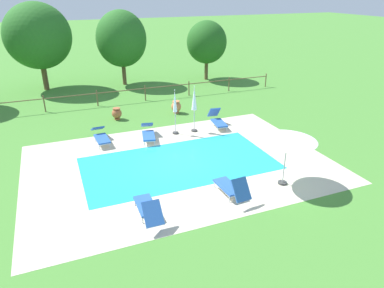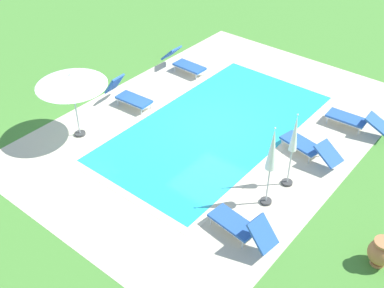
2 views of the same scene
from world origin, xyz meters
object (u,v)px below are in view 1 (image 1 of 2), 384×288
(tree_far_west, at_px, (38,36))
(tree_west_mid, at_px, (207,42))
(sun_lounger_north_far, at_px, (148,133))
(sun_lounger_north_near_steps, at_px, (101,136))
(patio_umbrella_open_foreground, at_px, (288,136))
(sun_lounger_north_mid, at_px, (148,208))
(terracotta_urn_near_fence, at_px, (176,107))
(sun_lounger_north_end, at_px, (231,187))
(terracotta_urn_by_tree, at_px, (117,113))
(sun_lounger_south_near_corner, at_px, (217,120))
(patio_umbrella_closed_row_west, at_px, (175,106))
(patio_umbrella_closed_row_mid_east, at_px, (194,101))
(tree_east_mid, at_px, (121,39))

(tree_far_west, xyz_separation_m, tree_west_mid, (12.65, -1.66, -0.88))
(sun_lounger_north_far, bearing_deg, sun_lounger_north_near_steps, 167.96)
(patio_umbrella_open_foreground, height_order, tree_far_west, tree_far_west)
(patio_umbrella_open_foreground, relative_size, tree_west_mid, 0.48)
(sun_lounger_north_mid, relative_size, terracotta_urn_near_fence, 2.51)
(sun_lounger_north_end, height_order, terracotta_urn_by_tree, sun_lounger_north_end)
(sun_lounger_north_mid, xyz_separation_m, sun_lounger_north_end, (3.22, 0.08, 0.02))
(sun_lounger_north_mid, height_order, sun_lounger_south_near_corner, sun_lounger_south_near_corner)
(sun_lounger_north_far, height_order, patio_umbrella_closed_row_west, patio_umbrella_closed_row_west)
(terracotta_urn_near_fence, bearing_deg, patio_umbrella_closed_row_west, -110.42)
(sun_lounger_north_mid, bearing_deg, sun_lounger_north_far, 74.31)
(sun_lounger_north_near_steps, xyz_separation_m, patio_umbrella_closed_row_mid_east, (4.92, -0.38, 1.36))
(patio_umbrella_open_foreground, bearing_deg, patio_umbrella_closed_row_west, 108.39)
(sun_lounger_south_near_corner, bearing_deg, tree_far_west, 125.84)
(patio_umbrella_closed_row_west, relative_size, tree_east_mid, 0.42)
(sun_lounger_north_near_steps, height_order, patio_umbrella_closed_row_mid_east, patio_umbrella_closed_row_mid_east)
(tree_far_west, bearing_deg, tree_east_mid, -7.26)
(sun_lounger_south_near_corner, xyz_separation_m, tree_far_west, (-8.68, 12.02, 3.55))
(tree_east_mid, bearing_deg, patio_umbrella_closed_row_west, -88.64)
(terracotta_urn_by_tree, relative_size, tree_west_mid, 0.15)
(sun_lounger_north_mid, relative_size, sun_lounger_north_end, 1.05)
(patio_umbrella_closed_row_west, distance_m, terracotta_urn_near_fence, 3.55)
(sun_lounger_south_near_corner, height_order, patio_umbrella_open_foreground, patio_umbrella_open_foreground)
(tree_far_west, xyz_separation_m, tree_east_mid, (5.87, -0.75, -0.39))
(sun_lounger_north_near_steps, xyz_separation_m, sun_lounger_south_near_corner, (6.40, -0.21, 0.04))
(sun_lounger_south_near_corner, xyz_separation_m, tree_east_mid, (-2.81, 11.27, 3.16))
(sun_lounger_north_mid, height_order, patio_umbrella_closed_row_mid_east, patio_umbrella_closed_row_mid_east)
(tree_far_west, height_order, tree_west_mid, tree_far_west)
(sun_lounger_north_near_steps, xyz_separation_m, sun_lounger_north_end, (3.69, -6.95, 0.05))
(sun_lounger_north_far, distance_m, patio_umbrella_closed_row_west, 1.96)
(patio_umbrella_closed_row_west, distance_m, tree_far_west, 13.81)
(sun_lounger_north_mid, relative_size, sun_lounger_south_near_corner, 1.00)
(sun_lounger_south_near_corner, relative_size, tree_far_west, 0.31)
(sun_lounger_north_mid, relative_size, patio_umbrella_closed_row_west, 0.81)
(terracotta_urn_near_fence, relative_size, terracotta_urn_by_tree, 1.11)
(sun_lounger_south_near_corner, bearing_deg, sun_lounger_north_end, -111.87)
(patio_umbrella_open_foreground, bearing_deg, tree_west_mid, 75.74)
(terracotta_urn_near_fence, distance_m, tree_east_mid, 8.92)
(sun_lounger_north_end, relative_size, patio_umbrella_open_foreground, 0.81)
(patio_umbrella_closed_row_mid_east, bearing_deg, patio_umbrella_open_foreground, -80.19)
(sun_lounger_north_end, xyz_separation_m, sun_lounger_south_near_corner, (2.70, 6.74, -0.01))
(tree_far_west, bearing_deg, terracotta_urn_by_tree, -67.15)
(patio_umbrella_closed_row_mid_east, distance_m, terracotta_urn_near_fence, 3.47)
(sun_lounger_north_end, bearing_deg, sun_lounger_north_far, 102.06)
(sun_lounger_north_end, bearing_deg, terracotta_urn_near_fence, 82.18)
(patio_umbrella_open_foreground, relative_size, tree_far_west, 0.36)
(tree_west_mid, relative_size, tree_east_mid, 0.84)
(terracotta_urn_by_tree, distance_m, tree_west_mid, 11.73)
(tree_east_mid, bearing_deg, terracotta_urn_near_fence, -80.04)
(patio_umbrella_closed_row_west, bearing_deg, patio_umbrella_closed_row_mid_east, -3.15)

